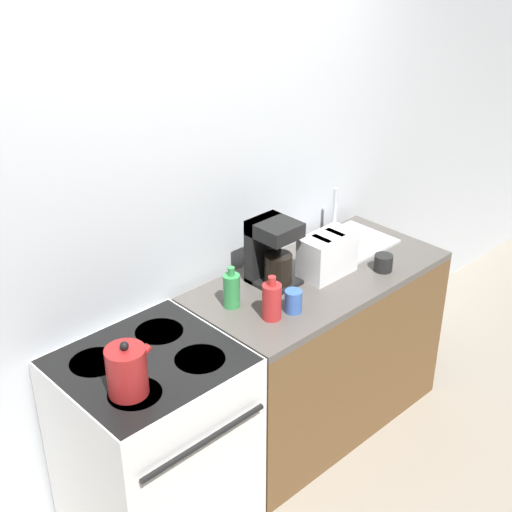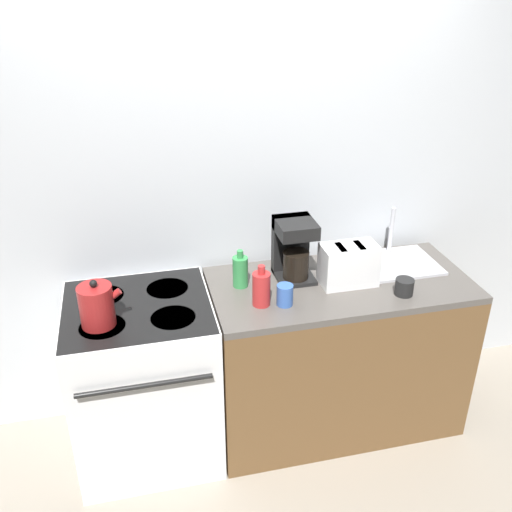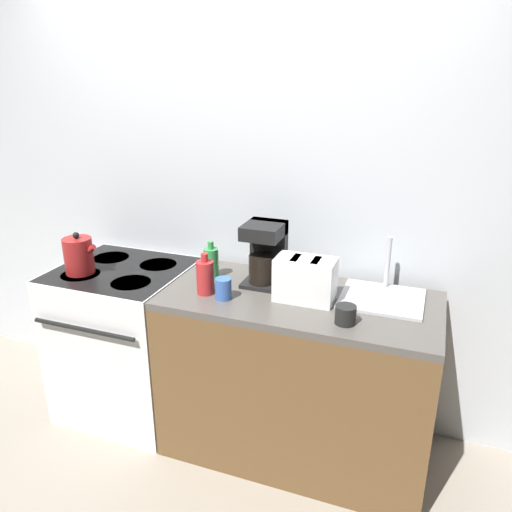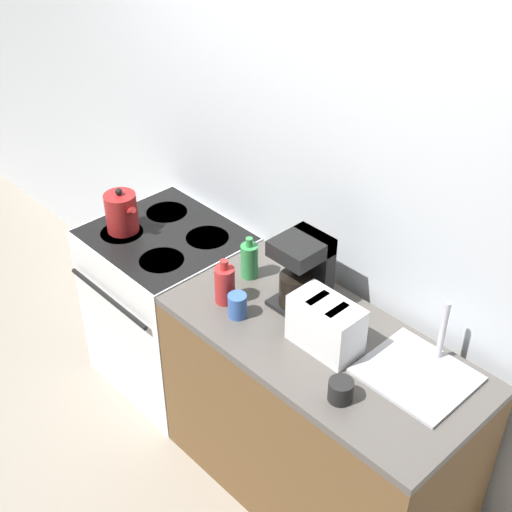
{
  "view_description": "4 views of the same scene",
  "coord_description": "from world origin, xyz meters",
  "px_view_note": "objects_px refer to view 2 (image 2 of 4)",
  "views": [
    {
      "loc": [
        -1.88,
        -1.69,
        2.64
      ],
      "look_at": [
        0.12,
        0.4,
        1.11
      ],
      "focal_mm": 50.0,
      "sensor_mm": 36.0,
      "label": 1
    },
    {
      "loc": [
        -0.54,
        -2.07,
        2.38
      ],
      "look_at": [
        0.04,
        0.35,
        1.1
      ],
      "focal_mm": 40.0,
      "sensor_mm": 36.0,
      "label": 2
    },
    {
      "loc": [
        1.06,
        -1.83,
        1.95
      ],
      "look_at": [
        0.22,
        0.42,
        1.06
      ],
      "focal_mm": 35.0,
      "sensor_mm": 36.0,
      "label": 3
    },
    {
      "loc": [
        1.85,
        -1.33,
        2.82
      ],
      "look_at": [
        0.02,
        0.4,
        1.04
      ],
      "focal_mm": 50.0,
      "sensor_mm": 36.0,
      "label": 4
    }
  ],
  "objects_px": {
    "kettle": "(97,306)",
    "cup_blue": "(285,295)",
    "bottle_red": "(261,288)",
    "cup_black": "(404,287)",
    "coffee_maker": "(294,247)",
    "stove": "(145,379)",
    "bottle_green": "(240,271)",
    "toaster": "(349,265)"
  },
  "relations": [
    {
      "from": "kettle",
      "to": "cup_blue",
      "type": "xyz_separation_m",
      "value": [
        0.87,
        -0.03,
        -0.05
      ]
    },
    {
      "from": "kettle",
      "to": "toaster",
      "type": "height_order",
      "value": "kettle"
    },
    {
      "from": "toaster",
      "to": "coffee_maker",
      "type": "relative_size",
      "value": 0.88
    },
    {
      "from": "bottle_red",
      "to": "cup_blue",
      "type": "height_order",
      "value": "bottle_red"
    },
    {
      "from": "kettle",
      "to": "cup_black",
      "type": "height_order",
      "value": "kettle"
    },
    {
      "from": "kettle",
      "to": "cup_blue",
      "type": "bearing_deg",
      "value": -2.07
    },
    {
      "from": "stove",
      "to": "bottle_red",
      "type": "bearing_deg",
      "value": -11.7
    },
    {
      "from": "cup_black",
      "to": "cup_blue",
      "type": "height_order",
      "value": "cup_blue"
    },
    {
      "from": "cup_blue",
      "to": "cup_black",
      "type": "bearing_deg",
      "value": -4.21
    },
    {
      "from": "coffee_maker",
      "to": "bottle_green",
      "type": "xyz_separation_m",
      "value": [
        -0.29,
        -0.04,
        -0.08
      ]
    },
    {
      "from": "stove",
      "to": "kettle",
      "type": "relative_size",
      "value": 3.89
    },
    {
      "from": "stove",
      "to": "toaster",
      "type": "height_order",
      "value": "toaster"
    },
    {
      "from": "kettle",
      "to": "bottle_red",
      "type": "xyz_separation_m",
      "value": [
        0.76,
        -0.0,
        -0.01
      ]
    },
    {
      "from": "cup_black",
      "to": "cup_blue",
      "type": "bearing_deg",
      "value": 175.79
    },
    {
      "from": "bottle_green",
      "to": "cup_blue",
      "type": "height_order",
      "value": "bottle_green"
    },
    {
      "from": "bottle_green",
      "to": "cup_blue",
      "type": "relative_size",
      "value": 1.9
    },
    {
      "from": "cup_blue",
      "to": "coffee_maker",
      "type": "bearing_deg",
      "value": 65.67
    },
    {
      "from": "bottle_red",
      "to": "coffee_maker",
      "type": "bearing_deg",
      "value": 46.0
    },
    {
      "from": "cup_blue",
      "to": "bottle_red",
      "type": "bearing_deg",
      "value": 165.73
    },
    {
      "from": "toaster",
      "to": "cup_blue",
      "type": "height_order",
      "value": "toaster"
    },
    {
      "from": "bottle_green",
      "to": "cup_black",
      "type": "height_order",
      "value": "bottle_green"
    },
    {
      "from": "coffee_maker",
      "to": "bottle_green",
      "type": "distance_m",
      "value": 0.31
    },
    {
      "from": "bottle_green",
      "to": "coffee_maker",
      "type": "bearing_deg",
      "value": 7.79
    },
    {
      "from": "kettle",
      "to": "stove",
      "type": "bearing_deg",
      "value": 34.52
    },
    {
      "from": "toaster",
      "to": "bottle_green",
      "type": "bearing_deg",
      "value": 169.56
    },
    {
      "from": "coffee_maker",
      "to": "bottle_green",
      "type": "relative_size",
      "value": 1.61
    },
    {
      "from": "coffee_maker",
      "to": "bottle_red",
      "type": "distance_m",
      "value": 0.34
    },
    {
      "from": "kettle",
      "to": "bottle_green",
      "type": "bearing_deg",
      "value": 15.52
    },
    {
      "from": "kettle",
      "to": "cup_blue",
      "type": "height_order",
      "value": "kettle"
    },
    {
      "from": "bottle_red",
      "to": "stove",
      "type": "bearing_deg",
      "value": 168.3
    },
    {
      "from": "cup_black",
      "to": "toaster",
      "type": "bearing_deg",
      "value": 143.56
    },
    {
      "from": "bottle_red",
      "to": "cup_black",
      "type": "distance_m",
      "value": 0.72
    },
    {
      "from": "cup_blue",
      "to": "toaster",
      "type": "bearing_deg",
      "value": 18.7
    },
    {
      "from": "toaster",
      "to": "coffee_maker",
      "type": "distance_m",
      "value": 0.3
    },
    {
      "from": "kettle",
      "to": "bottle_green",
      "type": "relative_size",
      "value": 1.15
    },
    {
      "from": "stove",
      "to": "toaster",
      "type": "bearing_deg",
      "value": -1.27
    },
    {
      "from": "toaster",
      "to": "cup_blue",
      "type": "xyz_separation_m",
      "value": [
        -0.37,
        -0.13,
        -0.05
      ]
    },
    {
      "from": "coffee_maker",
      "to": "cup_black",
      "type": "bearing_deg",
      "value": -32.7
    },
    {
      "from": "coffee_maker",
      "to": "stove",
      "type": "bearing_deg",
      "value": -171.95
    },
    {
      "from": "kettle",
      "to": "coffee_maker",
      "type": "relative_size",
      "value": 0.72
    },
    {
      "from": "stove",
      "to": "cup_blue",
      "type": "xyz_separation_m",
      "value": [
        0.7,
        -0.15,
        0.49
      ]
    },
    {
      "from": "kettle",
      "to": "bottle_green",
      "type": "height_order",
      "value": "kettle"
    }
  ]
}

